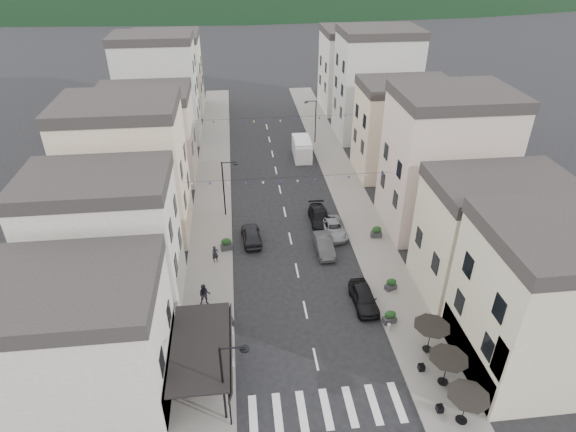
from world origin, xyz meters
name	(u,v)px	position (x,y,z in m)	size (l,w,h in m)	color
sidewalk_left	(213,188)	(-7.50, 32.00, 0.06)	(4.00, 76.00, 0.12)	slate
sidewalk_right	(343,182)	(7.50, 32.00, 0.06)	(4.00, 76.00, 0.12)	slate
boutique_building	(63,347)	(-15.50, 5.00, 4.00)	(12.00, 8.00, 8.00)	#B4AFA5
bistro_building	(552,307)	(14.50, 4.00, 5.00)	(10.00, 8.00, 10.00)	#BEB297
boutique_awning	(204,346)	(-7.25, 5.00, 3.11)	(3.77, 7.50, 3.28)	black
buildings_row_left	(149,122)	(-14.50, 37.75, 6.12)	(10.20, 54.16, 14.00)	#B4AFA5
buildings_row_right	(396,114)	(14.50, 36.59, 6.32)	(10.20, 54.16, 14.50)	#BEB297
cafe_terrace	(448,361)	(7.70, 2.80, 2.36)	(2.50, 8.10, 2.53)	black
streetlamp_left_near	(227,376)	(-5.82, 2.00, 3.70)	(1.70, 0.56, 6.00)	black
streetlamp_left_far	(226,183)	(-5.82, 26.00, 3.70)	(1.70, 0.56, 6.00)	black
streetlamp_right_far	(314,117)	(5.82, 44.00, 3.70)	(1.70, 0.56, 6.00)	black
bollards	(317,360)	(0.00, 5.50, 0.42)	(11.66, 10.26, 0.60)	gray
bunting_near	(289,181)	(0.00, 22.00, 5.65)	(19.00, 0.28, 0.62)	black
bunting_far	(274,120)	(0.00, 38.00, 5.65)	(19.00, 0.28, 0.62)	black
parked_car_a	(364,297)	(4.60, 11.07, 0.72)	(1.71, 4.24, 1.44)	black
parked_car_b	(324,245)	(2.80, 18.54, 0.69)	(1.46, 4.18, 1.38)	#363639
parked_car_c	(334,228)	(4.23, 21.34, 0.62)	(2.05, 4.45, 1.24)	gray
parked_car_d	(320,217)	(3.23, 23.45, 0.68)	(1.91, 4.69, 1.36)	black
parked_car_e	(251,235)	(-3.67, 20.93, 0.72)	(1.69, 4.21, 1.43)	black
delivery_van	(302,148)	(3.68, 39.62, 1.25)	(2.26, 5.37, 2.55)	silver
pedestrian_a	(215,254)	(-6.97, 17.93, 0.92)	(0.58, 0.38, 1.59)	black
pedestrian_b	(205,295)	(-7.68, 12.38, 1.07)	(0.92, 0.72, 1.89)	black
planter_la	(227,320)	(-6.00, 9.80, 0.65)	(1.10, 0.81, 1.10)	#2F2F32
planter_lb	(226,244)	(-6.00, 19.71, 0.69)	(1.15, 0.78, 1.18)	#313134
planter_ra	(390,317)	(6.00, 8.80, 0.65)	(1.08, 0.74, 1.10)	#313133
planter_rb	(391,284)	(7.23, 12.53, 0.62)	(1.04, 0.78, 1.04)	#323234
planter_rc	(377,232)	(8.13, 20.19, 0.68)	(1.06, 0.63, 1.15)	#323134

